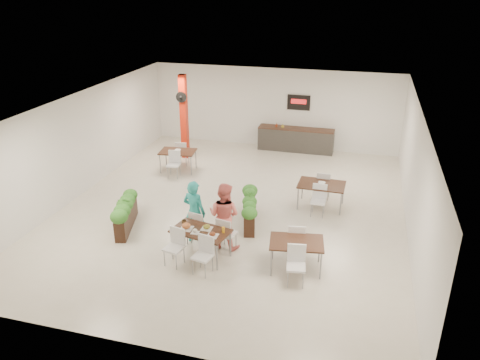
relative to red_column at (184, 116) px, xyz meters
The scene contains 12 objects.
ground 5.11m from the red_column, 51.64° to the right, with size 12.00×12.00×0.00m, color beige.
room_shell 4.85m from the red_column, 51.64° to the right, with size 10.10×12.10×3.22m.
red_column is the anchor object (origin of this frame).
service_counter 4.56m from the red_column, 25.00° to the left, with size 3.00×0.64×2.20m.
main_table 7.27m from the red_column, 65.63° to the right, with size 1.53×1.83×0.92m.
diner_man 6.49m from the red_column, 66.39° to the right, with size 0.63×0.42×1.74m, color teal.
diner_woman 6.85m from the red_column, 60.21° to the right, with size 0.86×0.67×1.76m, color #F7756D.
planter_left 5.82m from the red_column, 85.28° to the right, with size 0.80×1.77×0.95m.
planter_right 5.94m from the red_column, 50.63° to the right, with size 0.74×1.82×0.97m.
side_table_a 1.73m from the red_column, 79.19° to the right, with size 1.33×1.66×0.92m.
side_table_b 6.35m from the red_column, 28.19° to the right, with size 1.40×1.63×0.92m.
side_table_c 8.44m from the red_column, 50.55° to the right, with size 1.37×1.67×0.92m.
Camera 1 is at (3.53, -12.14, 6.39)m, focal length 35.00 mm.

